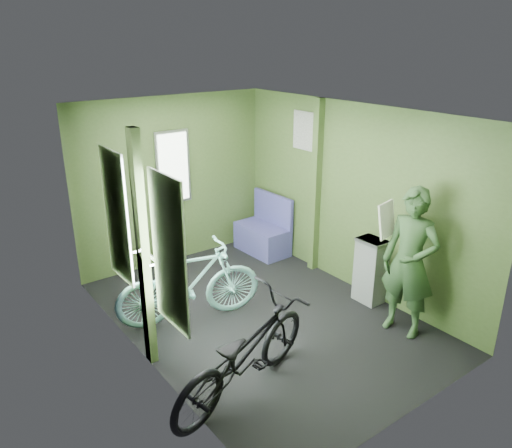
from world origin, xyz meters
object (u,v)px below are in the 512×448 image
Objects in this scene: passenger at (410,263)px; bench_seat at (263,235)px; bicycle_black at (245,395)px; bicycle_mint at (192,322)px; waste_box at (370,271)px.

bench_seat is (0.08, 2.59, -0.55)m from passenger.
bicycle_black is at bearing -132.64° from bench_seat.
waste_box is (1.96, -0.85, 0.40)m from bicycle_mint.
passenger reaches higher than waste_box.
bench_seat is (2.07, 2.43, 0.25)m from bicycle_black.
passenger reaches higher than bicycle_black.
passenger is 2.65m from bench_seat.
passenger is 1.87× the size of bench_seat.
bench_seat reaches higher than waste_box.
passenger reaches higher than bicycle_mint.
bench_seat is (1.85, 1.08, 0.25)m from bicycle_mint.
bicycle_black is at bearing -107.68° from passenger.
passenger is at bearing -110.28° from bicycle_black.
bicycle_mint is 2.46m from passenger.
passenger reaches higher than bench_seat.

